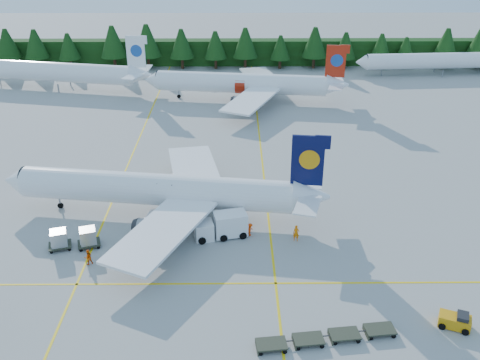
{
  "coord_description": "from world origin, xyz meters",
  "views": [
    {
      "loc": [
        2.05,
        -49.46,
        33.25
      ],
      "look_at": [
        2.55,
        10.38,
        3.5
      ],
      "focal_mm": 40.0,
      "sensor_mm": 36.0,
      "label": 1
    }
  ],
  "objects_px": {
    "airliner_navy": "(151,190)",
    "airstairs": "(166,216)",
    "airliner_red": "(238,83)",
    "baggage_tug": "(456,321)",
    "service_truck": "(221,226)"
  },
  "relations": [
    {
      "from": "service_truck",
      "to": "baggage_tug",
      "type": "bearing_deg",
      "value": -48.61
    },
    {
      "from": "service_truck",
      "to": "baggage_tug",
      "type": "xyz_separation_m",
      "value": [
        21.35,
        -15.28,
        -0.7
      ]
    },
    {
      "from": "airliner_navy",
      "to": "baggage_tug",
      "type": "distance_m",
      "value": 36.42
    },
    {
      "from": "airliner_navy",
      "to": "airstairs",
      "type": "relative_size",
      "value": 6.25
    },
    {
      "from": "airliner_navy",
      "to": "airliner_red",
      "type": "xyz_separation_m",
      "value": [
        10.76,
        45.34,
        0.02
      ]
    },
    {
      "from": "airliner_red",
      "to": "baggage_tug",
      "type": "bearing_deg",
      "value": -66.06
    },
    {
      "from": "airliner_red",
      "to": "service_truck",
      "type": "height_order",
      "value": "airliner_red"
    },
    {
      "from": "baggage_tug",
      "to": "airstairs",
      "type": "bearing_deg",
      "value": 168.68
    },
    {
      "from": "service_truck",
      "to": "airliner_navy",
      "type": "bearing_deg",
      "value": 135.93
    },
    {
      "from": "baggage_tug",
      "to": "airliner_red",
      "type": "bearing_deg",
      "value": 128.52
    },
    {
      "from": "airliner_navy",
      "to": "airstairs",
      "type": "distance_m",
      "value": 3.72
    },
    {
      "from": "airliner_navy",
      "to": "baggage_tug",
      "type": "xyz_separation_m",
      "value": [
        29.99,
        -20.48,
        -2.71
      ]
    },
    {
      "from": "airliner_navy",
      "to": "airstairs",
      "type": "height_order",
      "value": "airliner_navy"
    },
    {
      "from": "airliner_navy",
      "to": "airliner_red",
      "type": "relative_size",
      "value": 0.99
    },
    {
      "from": "airliner_navy",
      "to": "airliner_red",
      "type": "bearing_deg",
      "value": 84.59
    }
  ]
}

